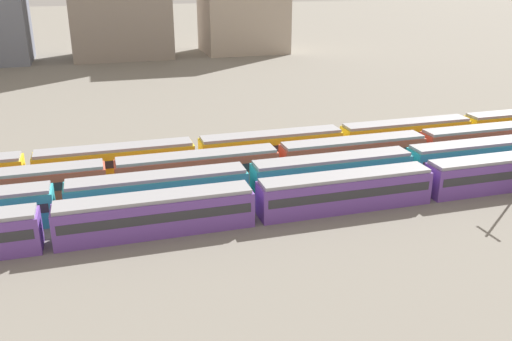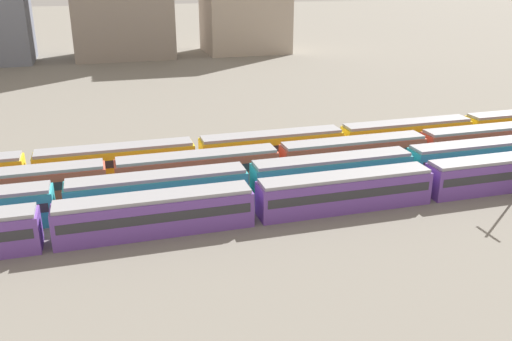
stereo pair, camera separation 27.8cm
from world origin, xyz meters
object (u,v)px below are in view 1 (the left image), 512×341
Objects in this scene: train_track_0 at (428,181)px; train_track_1 at (249,182)px; train_track_2 at (279,161)px; train_track_3 at (341,140)px.

train_track_0 and train_track_1 have the same top height.
train_track_2 is (-13.01, 10.40, 0.00)m from train_track_0.
train_track_3 is at bearing 26.84° from train_track_2.
train_track_2 is 11.52m from train_track_3.
train_track_2 is (5.01, 5.20, 0.00)m from train_track_1.
train_track_1 is (-18.02, 5.20, 0.00)m from train_track_0.
train_track_1 and train_track_2 have the same top height.
train_track_0 is at bearing -16.09° from train_track_1.
train_track_1 is 7.22m from train_track_2.
train_track_0 is 1.00× the size of train_track_2.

